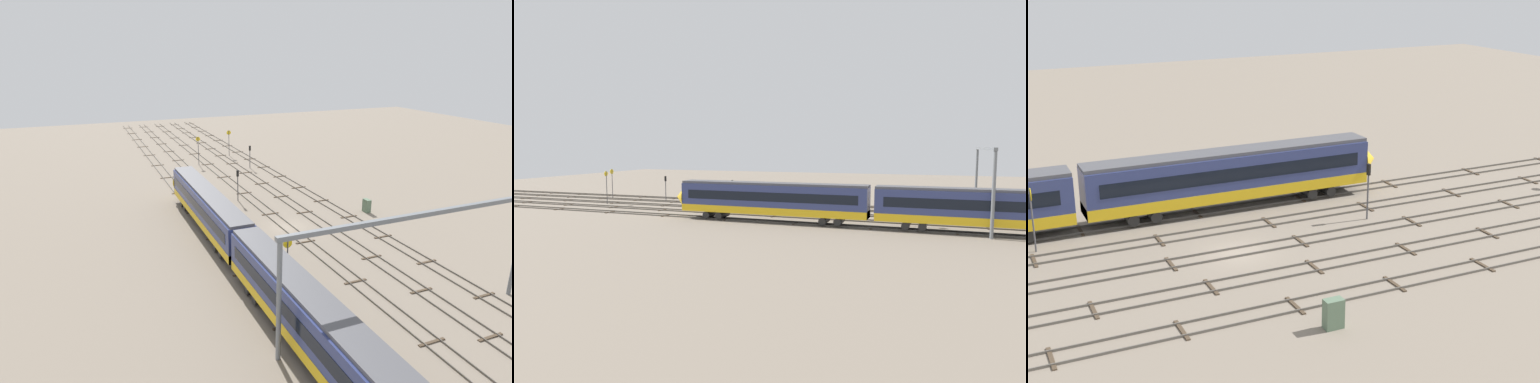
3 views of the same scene
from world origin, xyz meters
The scene contains 13 objects.
ground_plane centered at (0.00, 0.00, 0.00)m, with size 191.73×191.73×0.00m, color gray.
track_near_foreground centered at (0.00, -9.09, 0.07)m, with size 175.73×2.40×0.16m.
track_second_near centered at (0.00, -4.54, 0.07)m, with size 175.73×2.40×0.16m.
track_middle centered at (0.00, 0.00, 0.07)m, with size 175.73×2.40×0.16m.
track_second_far centered at (0.00, 4.54, 0.07)m, with size 175.73×2.40×0.16m.
track_with_train centered at (0.00, 9.09, 0.07)m, with size 175.73×2.40×0.16m.
overhead_gantry centered at (-21.67, -0.02, 7.22)m, with size 0.40×23.29×9.35m.
speed_sign_near_foreground centered at (-12.82, 6.27, 3.05)m, with size 0.14×0.89×4.70m.
speed_sign_mid_trackside centered at (34.52, 1.65, 3.39)m, with size 0.14×0.82×5.40m.
speed_sign_far_trackside centered at (39.84, -6.31, 3.40)m, with size 0.14×0.91×5.27m.
signal_light_trackside_approach centered at (11.79, 2.04, 2.97)m, with size 0.31×0.32×4.54m.
signal_light_trackside_departure centered at (28.59, -6.51, 2.78)m, with size 0.31×0.32×4.21m.
relay_cabinet centered at (0.75, -12.38, 0.88)m, with size 1.13×0.67×1.76m.
Camera 1 is at (-44.91, 22.58, 20.58)m, focal length 30.74 mm.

